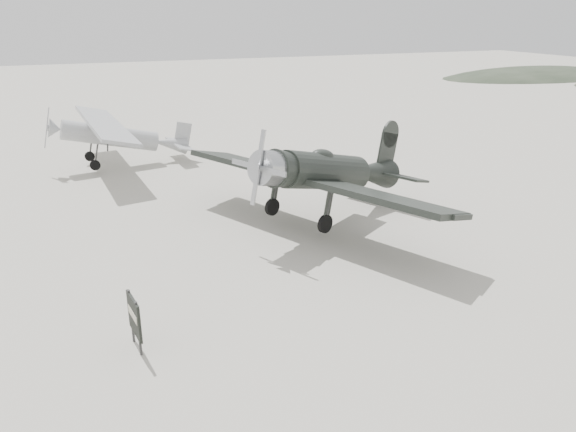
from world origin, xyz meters
The scene contains 5 objects.
ground centered at (0.00, 0.00, 0.00)m, with size 160.00×160.00×0.00m, color #A7A194.
hill_northeast centered at (50.00, 40.00, 0.00)m, with size 32.00×16.00×5.20m, color #2A3426.
lowwing_monoplane centered at (3.71, 4.03, 1.97)m, with size 8.75×11.22×3.72m.
highwing_monoplane centered at (-2.82, 15.51, 1.79)m, with size 7.16×10.10×2.87m.
sign_board centered at (-4.37, -2.00, 0.84)m, with size 0.18×0.98×1.41m.
Camera 1 is at (-5.39, -14.12, 7.66)m, focal length 35.00 mm.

